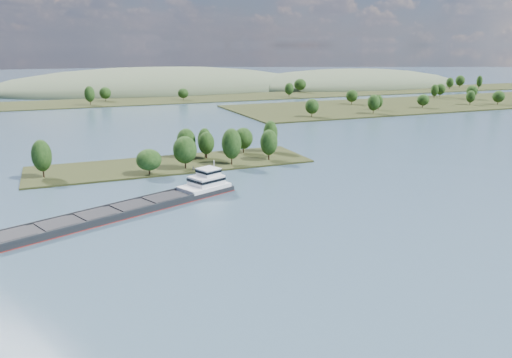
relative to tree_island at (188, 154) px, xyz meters
name	(u,v)px	position (x,y,z in m)	size (l,w,h in m)	color
ground	(226,216)	(-5.72, -58.96, -3.95)	(1800.00, 1800.00, 0.00)	#374D60
tree_island	(188,154)	(0.00, 0.00, 0.00)	(100.00, 31.45, 14.34)	black
right_bank	(442,102)	(224.96, 120.46, -3.07)	(320.00, 90.00, 13.75)	black
back_shoreline	(118,101)	(2.72, 220.86, -3.20)	(900.00, 60.00, 15.24)	black
hill_east	(350,86)	(254.28, 291.04, -3.95)	(260.00, 140.00, 36.00)	#47563B
hill_west	(159,90)	(54.28, 321.04, -3.95)	(320.00, 160.00, 44.00)	#47563B
cargo_barge	(136,206)	(-26.15, -45.92, -2.71)	(70.21, 35.67, 9.80)	black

